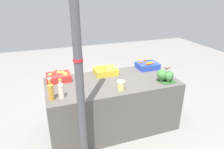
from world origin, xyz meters
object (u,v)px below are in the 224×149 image
juice_bottle_cloudy (61,90)px  sparrow_bird (167,68)px  juice_bottle_amber (51,91)px  apple_crate (58,76)px  pickle_jar (121,86)px  broccoli_pile (165,75)px  carrot_crate (148,65)px  support_pole (78,63)px  orange_crate (105,71)px

juice_bottle_cloudy → sparrow_bird: 1.46m
juice_bottle_amber → juice_bottle_cloudy: size_ratio=1.13×
apple_crate → juice_bottle_cloudy: 0.55m
juice_bottle_amber → pickle_jar: juice_bottle_amber is taller
broccoli_pile → juice_bottle_cloudy: (-1.45, -0.00, 0.02)m
juice_bottle_amber → juice_bottle_cloudy: 0.12m
broccoli_pile → apple_crate: bearing=159.0°
carrot_crate → support_pole: bearing=-144.6°
pickle_jar → sparrow_bird: bearing=3.1°
pickle_jar → orange_crate: bearing=93.7°
apple_crate → orange_crate: (0.70, -0.01, -0.00)m
support_pole → broccoli_pile: size_ratio=10.45×
juice_bottle_amber → support_pole: bearing=-54.0°
apple_crate → juice_bottle_amber: size_ratio=1.23×
support_pole → juice_bottle_amber: 0.65m
support_pole → carrot_crate: size_ratio=7.75×
orange_crate → support_pole: bearing=-120.6°
apple_crate → carrot_crate: (1.45, -0.01, -0.00)m
juice_bottle_cloudy → carrot_crate: bearing=20.2°
orange_crate → broccoli_pile: 0.91m
orange_crate → sparrow_bird: sparrow_bird is taller
carrot_crate → juice_bottle_amber: (-1.58, -0.54, 0.06)m
carrot_crate → juice_bottle_amber: juice_bottle_amber is taller
apple_crate → juice_bottle_amber: 0.57m
support_pole → orange_crate: support_pole is taller
broccoli_pile → sparrow_bird: bearing=-47.3°
orange_crate → broccoli_pile: (0.73, -0.54, 0.03)m
apple_crate → orange_crate: bearing=-0.7°
juice_bottle_cloudy → sparrow_bird: (1.46, -0.01, 0.10)m
support_pole → sparrow_bird: (1.29, 0.38, -0.35)m
juice_bottle_cloudy → pickle_jar: size_ratio=1.92×
juice_bottle_cloudy → support_pole: bearing=-67.1°
broccoli_pile → juice_bottle_amber: juice_bottle_amber is taller
orange_crate → carrot_crate: orange_crate is taller
broccoli_pile → juice_bottle_amber: (-1.56, -0.00, 0.03)m
broccoli_pile → pickle_jar: 0.70m
juice_bottle_amber → sparrow_bird: juice_bottle_amber is taller
apple_crate → sparrow_bird: (1.44, -0.56, 0.15)m
support_pole → juice_bottle_cloudy: (-0.16, 0.39, -0.45)m
carrot_crate → juice_bottle_cloudy: juice_bottle_cloudy is taller
apple_crate → juice_bottle_cloudy: (-0.02, -0.55, 0.05)m
pickle_jar → sparrow_bird: sparrow_bird is taller
carrot_crate → sparrow_bird: (-0.01, -0.55, 0.15)m
broccoli_pile → sparrow_bird: 0.12m
support_pole → juice_bottle_amber: size_ratio=9.52×
broccoli_pile → juice_bottle_amber: 1.56m
apple_crate → juice_bottle_amber: (-0.13, -0.55, 0.06)m
juice_bottle_cloudy → pickle_jar: 0.75m
carrot_crate → sparrow_bird: bearing=-90.8°
support_pole → sparrow_bird: bearing=16.3°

